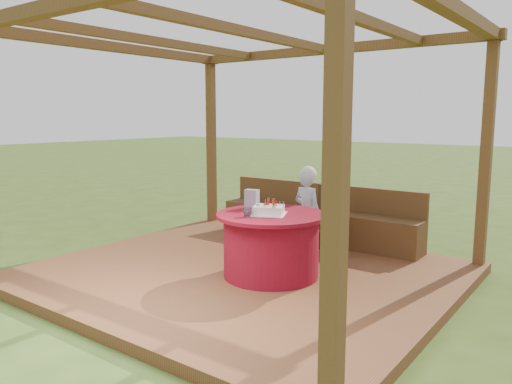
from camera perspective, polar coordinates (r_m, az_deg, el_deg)
ground at (r=5.86m, az=-1.47°, el=-10.01°), size 60.00×60.00×0.00m
deck at (r=5.84m, az=-1.48°, el=-9.45°), size 4.50×4.00×0.12m
pergola at (r=5.58m, az=-1.57°, el=14.12°), size 4.50×4.00×2.72m
bench at (r=7.15m, az=7.02°, el=-3.45°), size 3.00×0.42×0.80m
table at (r=5.52m, az=1.74°, el=-6.00°), size 1.20×1.20×0.71m
chair at (r=6.48m, az=7.57°, el=-2.80°), size 0.54×0.54×0.87m
elderly_woman at (r=6.25m, az=5.90°, el=-2.17°), size 0.45×0.34×1.15m
birthday_cake at (r=5.38m, az=1.47°, el=-2.04°), size 0.47×0.47×0.17m
gift_bag at (r=5.73m, az=-0.47°, el=-0.80°), size 0.17×0.12×0.22m
drinking_glass at (r=5.26m, az=-1.00°, el=-2.32°), size 0.12×0.12×0.10m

